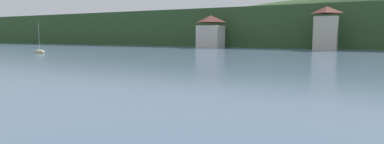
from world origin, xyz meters
The scene contains 3 objects.
shore_building_west centered at (-31.73, 121.59, 4.61)m, with size 7.19×6.27×9.50m.
shore_building_westcentral centered at (0.00, 121.06, 5.22)m, with size 5.65×5.16×10.76m.
sailboat_far_2 centered at (-50.80, 78.47, 0.26)m, with size 4.50×2.50×6.79m.
Camera 1 is at (8.57, 34.54, 3.77)m, focal length 30.07 mm.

